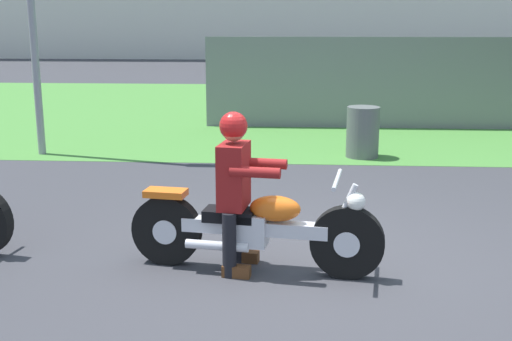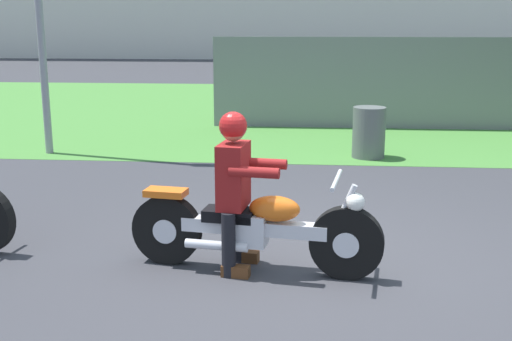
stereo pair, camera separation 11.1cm
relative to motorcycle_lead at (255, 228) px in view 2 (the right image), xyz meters
The scene contains 6 objects.
ground 0.67m from the motorcycle_lead, 27.74° to the left, with size 120.00×120.00×0.00m, color #38383D.
grass_verge 10.24m from the motorcycle_lead, 87.26° to the left, with size 60.00×12.00×0.01m, color #478438.
motorcycle_lead is the anchor object (origin of this frame).
rider_lead 0.46m from the motorcycle_lead, behind, with size 0.59×0.51×1.39m.
trash_can 5.03m from the motorcycle_lead, 74.08° to the left, with size 0.51×0.51×0.80m, color #595E5B.
fence_segment 7.95m from the motorcycle_lead, 75.44° to the left, with size 7.00×0.06×1.80m, color slate.
Camera 2 is at (-0.03, -5.53, 2.15)m, focal length 45.25 mm.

